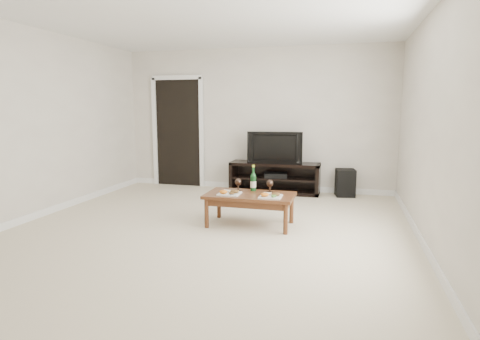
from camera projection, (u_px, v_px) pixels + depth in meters
name	position (u px, v px, depth m)	size (l,w,h in m)	color
floor	(207.00, 232.00, 4.98)	(5.50, 5.50, 0.00)	beige
back_wall	(256.00, 120.00, 7.42)	(5.00, 0.04, 2.60)	silver
ceiling	(204.00, 11.00, 4.57)	(5.00, 5.50, 0.04)	white
doorway	(178.00, 133.00, 7.82)	(0.90, 0.02, 2.05)	black
media_console	(275.00, 178.00, 7.21)	(1.60, 0.45, 0.55)	black
television	(275.00, 147.00, 7.12)	(0.97, 0.13, 0.56)	black
av_receiver	(276.00, 175.00, 7.19)	(0.40, 0.30, 0.08)	black
subwoofer	(345.00, 183.00, 6.94)	(0.32, 0.32, 0.47)	black
coffee_table	(250.00, 210.00, 5.22)	(1.14, 0.62, 0.42)	#552B17
plate_left	(229.00, 192.00, 5.16)	(0.27, 0.27, 0.07)	white
plate_right	(271.00, 195.00, 4.99)	(0.27, 0.27, 0.07)	white
wine_bottle	(253.00, 178.00, 5.36)	(0.07, 0.07, 0.35)	#103B17
goblet_left	(238.00, 185.00, 5.37)	(0.09, 0.09, 0.17)	#33241C
goblet_right	(270.00, 186.00, 5.28)	(0.09, 0.09, 0.17)	#33241C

